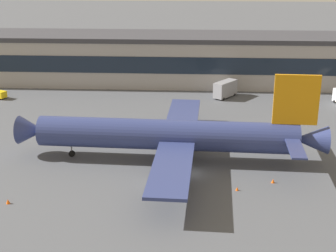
% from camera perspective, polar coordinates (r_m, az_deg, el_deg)
% --- Properties ---
extents(ground_plane, '(600.00, 600.00, 0.00)m').
position_cam_1_polar(ground_plane, '(83.72, 2.63, -5.39)').
color(ground_plane, '#4C4F54').
extents(terminal_building, '(154.48, 17.74, 13.48)m').
position_cam_1_polar(terminal_building, '(139.41, 2.99, 7.66)').
color(terminal_building, '#9E9993').
rests_on(terminal_building, ground_plane).
extents(airliner, '(54.13, 46.20, 15.98)m').
position_cam_1_polar(airliner, '(86.78, 0.45, -1.03)').
color(airliner, navy).
rests_on(airliner, ground_plane).
extents(catering_truck, '(6.35, 7.35, 4.15)m').
position_cam_1_polar(catering_truck, '(126.52, 6.52, 4.26)').
color(catering_truck, gray).
rests_on(catering_truck, ground_plane).
extents(traffic_cone_0, '(0.47, 0.47, 0.58)m').
position_cam_1_polar(traffic_cone_0, '(78.51, 7.90, -7.10)').
color(traffic_cone_0, '#F2590C').
rests_on(traffic_cone_0, ground_plane).
extents(traffic_cone_1, '(0.58, 0.58, 0.73)m').
position_cam_1_polar(traffic_cone_1, '(77.57, -17.80, -8.19)').
color(traffic_cone_1, '#F2590C').
rests_on(traffic_cone_1, ground_plane).
extents(traffic_cone_2, '(0.53, 0.53, 0.66)m').
position_cam_1_polar(traffic_cone_2, '(81.90, 11.90, -6.15)').
color(traffic_cone_2, '#F2590C').
rests_on(traffic_cone_2, ground_plane).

